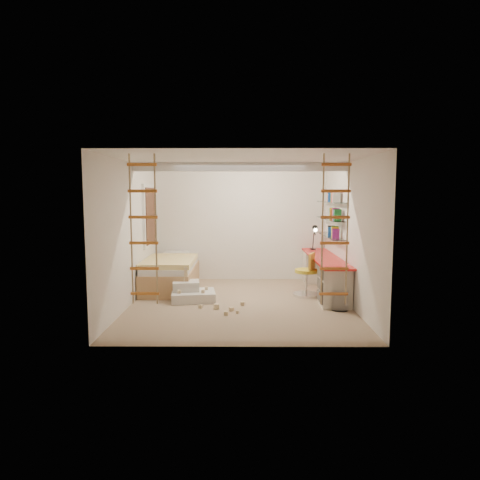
{
  "coord_description": "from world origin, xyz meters",
  "views": [
    {
      "loc": [
        0.05,
        -7.75,
        2.04
      ],
      "look_at": [
        0.0,
        0.3,
        1.15
      ],
      "focal_mm": 32.0,
      "sensor_mm": 36.0,
      "label": 1
    }
  ],
  "objects_px": {
    "bed": "(171,273)",
    "play_platform": "(191,293)",
    "desk": "(324,273)",
    "swivel_chair": "(307,280)"
  },
  "relations": [
    {
      "from": "desk",
      "to": "play_platform",
      "type": "height_order",
      "value": "desk"
    },
    {
      "from": "bed",
      "to": "swivel_chair",
      "type": "distance_m",
      "value": 2.88
    },
    {
      "from": "desk",
      "to": "play_platform",
      "type": "bearing_deg",
      "value": -166.41
    },
    {
      "from": "bed",
      "to": "play_platform",
      "type": "height_order",
      "value": "bed"
    },
    {
      "from": "bed",
      "to": "swivel_chair",
      "type": "bearing_deg",
      "value": -13.29
    },
    {
      "from": "desk",
      "to": "swivel_chair",
      "type": "xyz_separation_m",
      "value": [
        -0.4,
        -0.3,
        -0.08
      ]
    },
    {
      "from": "bed",
      "to": "play_platform",
      "type": "relative_size",
      "value": 2.25
    },
    {
      "from": "bed",
      "to": "play_platform",
      "type": "xyz_separation_m",
      "value": [
        0.55,
        -1.0,
        -0.19
      ]
    },
    {
      "from": "desk",
      "to": "bed",
      "type": "distance_m",
      "value": 3.22
    },
    {
      "from": "desk",
      "to": "play_platform",
      "type": "relative_size",
      "value": 3.15
    }
  ]
}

